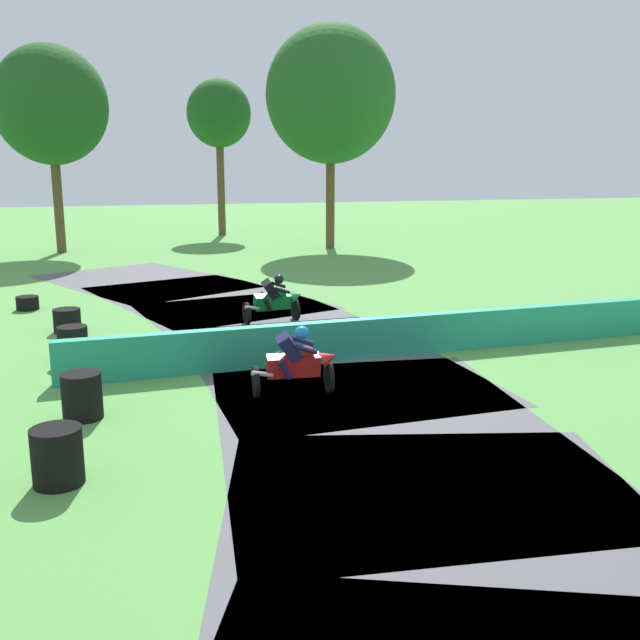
{
  "coord_description": "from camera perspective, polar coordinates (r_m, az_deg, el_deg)",
  "views": [
    {
      "loc": [
        -4.12,
        -14.77,
        4.32
      ],
      "look_at": [
        -0.06,
        0.18,
        0.9
      ],
      "focal_mm": 40.6,
      "sensor_mm": 36.0,
      "label": 1
    }
  ],
  "objects": [
    {
      "name": "tree_far_left",
      "position": [
        43.52,
        -7.97,
        15.73
      ],
      "size": [
        3.67,
        3.67,
        8.92
      ],
      "color": "brown",
      "rests_on": "ground"
    },
    {
      "name": "tree_mid_rise",
      "position": [
        36.95,
        -20.46,
        15.57
      ],
      "size": [
        5.2,
        5.2,
        9.57
      ],
      "color": "brown",
      "rests_on": "ground"
    },
    {
      "name": "tire_stack_mid_b",
      "position": [
        13.03,
        -18.25,
        -5.7
      ],
      "size": [
        0.68,
        0.68,
        0.8
      ],
      "color": "black",
      "rests_on": "ground"
    },
    {
      "name": "tire_stack_extra_a",
      "position": [
        19.72,
        -19.31,
        -0.02
      ],
      "size": [
        0.69,
        0.69,
        0.6
      ],
      "color": "black",
      "rests_on": "ground"
    },
    {
      "name": "tire_stack_extra_b",
      "position": [
        23.1,
        -22.06,
        1.25
      ],
      "size": [
        0.65,
        0.65,
        0.4
      ],
      "color": "black",
      "rests_on": "ground"
    },
    {
      "name": "motorcycle_lead_red",
      "position": [
        13.5,
        -1.8,
        -3.33
      ],
      "size": [
        1.69,
        0.8,
        1.43
      ],
      "color": "black",
      "rests_on": "ground"
    },
    {
      "name": "track_asphalt",
      "position": [
        15.59,
        -4.04,
        -3.66
      ],
      "size": [
        10.74,
        34.51,
        0.01
      ],
      "color": "#515156",
      "rests_on": "ground"
    },
    {
      "name": "ground_plane",
      "position": [
        15.93,
        0.37,
        -3.28
      ],
      "size": [
        120.0,
        120.0,
        0.0
      ],
      "primitive_type": "plane",
      "color": "#569947"
    },
    {
      "name": "tire_stack_mid_a",
      "position": [
        10.6,
        -20.0,
        -10.05
      ],
      "size": [
        0.69,
        0.69,
        0.8
      ],
      "color": "black",
      "rests_on": "ground"
    },
    {
      "name": "motorcycle_chase_green",
      "position": [
        19.68,
        -3.56,
        1.64
      ],
      "size": [
        1.68,
        0.91,
        1.43
      ],
      "color": "black",
      "rests_on": "ground"
    },
    {
      "name": "tire_stack_far",
      "position": [
        16.69,
        -18.89,
        -1.82
      ],
      "size": [
        0.65,
        0.65,
        0.8
      ],
      "color": "black",
      "rests_on": "ground"
    },
    {
      "name": "tree_far_right",
      "position": [
        36.71,
        0.84,
        17.33
      ],
      "size": [
        6.3,
        6.3,
        10.78
      ],
      "color": "brown",
      "rests_on": "ground"
    },
    {
      "name": "safety_barrier",
      "position": [
        18.14,
        16.19,
        -0.37
      ],
      "size": [
        21.71,
        1.52,
        0.9
      ],
      "primitive_type": "cube",
      "rotation": [
        0.0,
        0.0,
        -1.51
      ],
      "color": "#239375",
      "rests_on": "ground"
    }
  ]
}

